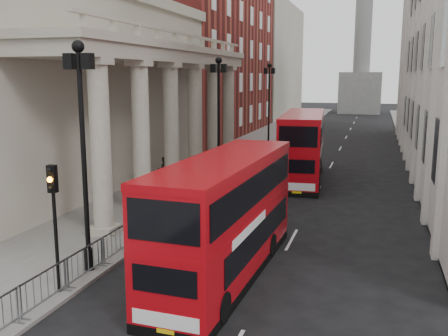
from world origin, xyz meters
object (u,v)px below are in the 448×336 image
at_px(traffic_light, 54,205).
at_px(pedestrian_a, 142,176).
at_px(lamp_post_south, 83,142).
at_px(pedestrian_c, 175,169).
at_px(monument_column, 363,30).
at_px(lamp_post_north, 269,101).
at_px(lamp_post_mid, 219,112).
at_px(pedestrian_b, 164,169).
at_px(bus_far, 303,145).
at_px(bus_near, 226,215).

height_order(traffic_light, pedestrian_a, traffic_light).
height_order(lamp_post_south, pedestrian_c, lamp_post_south).
height_order(monument_column, lamp_post_north, monument_column).
bearing_deg(monument_column, lamp_post_mid, -95.24).
bearing_deg(pedestrian_b, monument_column, -130.39).
relative_size(bus_far, pedestrian_b, 6.42).
xyz_separation_m(monument_column, pedestrian_a, (-10.65, -75.34, -14.99)).
bearing_deg(bus_near, pedestrian_b, 124.02).
bearing_deg(lamp_post_mid, monument_column, 84.76).
bearing_deg(traffic_light, lamp_post_mid, 90.32).
bearing_deg(pedestrian_a, traffic_light, -93.82).
xyz_separation_m(lamp_post_south, pedestrian_c, (-3.05, 15.73, -3.97)).
bearing_deg(lamp_post_north, pedestrian_b, -102.35).
height_order(lamp_post_north, pedestrian_a, lamp_post_north).
bearing_deg(lamp_post_mid, lamp_post_north, 90.00).
relative_size(lamp_post_mid, pedestrian_b, 4.81).
relative_size(lamp_post_south, pedestrian_b, 4.81).
xyz_separation_m(lamp_post_south, pedestrian_b, (-3.67, 15.23, -3.93)).
relative_size(lamp_post_south, lamp_post_mid, 1.00).
bearing_deg(lamp_post_mid, traffic_light, -89.68).
height_order(lamp_post_mid, pedestrian_c, lamp_post_mid).
distance_m(lamp_post_south, lamp_post_mid, 16.00).
bearing_deg(pedestrian_b, bus_far, 172.40).
relative_size(traffic_light, bus_far, 0.39).
distance_m(lamp_post_south, traffic_light, 2.71).
height_order(lamp_post_mid, bus_far, lamp_post_mid).
xyz_separation_m(lamp_post_south, lamp_post_north, (0.00, 32.00, 0.00)).
bearing_deg(bus_near, pedestrian_a, 130.64).
distance_m(bus_near, pedestrian_c, 16.54).
height_order(monument_column, bus_far, monument_column).
relative_size(lamp_post_south, bus_far, 0.75).
relative_size(lamp_post_north, pedestrian_c, 5.10).
bearing_deg(lamp_post_north, lamp_post_south, -90.00).
relative_size(monument_column, traffic_light, 12.60).
bearing_deg(lamp_post_north, traffic_light, -89.83).
height_order(bus_far, pedestrian_b, bus_far).
bearing_deg(monument_column, lamp_post_north, -96.72).
height_order(monument_column, traffic_light, monument_column).
bearing_deg(traffic_light, bus_far, 76.73).
xyz_separation_m(traffic_light, pedestrian_b, (-3.77, 17.25, -2.12)).
distance_m(lamp_post_mid, pedestrian_b, 5.43).
relative_size(lamp_post_south, pedestrian_a, 4.80).
bearing_deg(pedestrian_a, lamp_post_south, -91.87).
relative_size(lamp_post_north, traffic_light, 1.93).
bearing_deg(traffic_light, pedestrian_b, 102.34).
bearing_deg(bus_far, monument_column, 83.83).
bearing_deg(lamp_post_north, bus_far, -68.05).
bearing_deg(bus_near, monument_column, 91.23).
bearing_deg(bus_near, lamp_post_south, -162.83).
xyz_separation_m(pedestrian_a, pedestrian_b, (0.37, 2.57, -0.00)).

